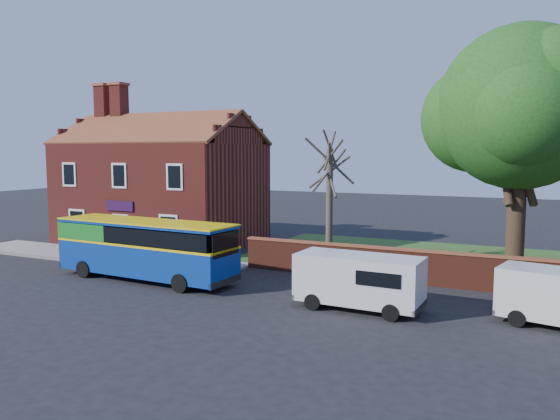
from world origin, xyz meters
The scene contains 10 objects.
ground centered at (0.00, 0.00, 0.00)m, with size 120.00×120.00×0.00m, color black.
pavement centered at (-7.00, 5.75, 0.06)m, with size 18.00×3.50×0.12m, color gray.
kerb centered at (-7.00, 4.00, 0.07)m, with size 18.00×0.15×0.14m, color slate.
grass_strip centered at (13.00, 13.00, 0.02)m, with size 26.00×12.00×0.04m, color #426B28.
shop_building centered at (-7.02, 11.50, 3.41)m, with size 12.30×8.13×10.50m.
boundary_wall centered at (13.00, 7.00, 0.81)m, with size 22.00×0.38×1.60m.
bus centered at (-1.32, 2.43, 1.59)m, with size 9.29×2.88×2.80m.
van_near centered at (9.47, 2.01, 1.17)m, with size 4.81×2.13×2.08m.
large_tree centered at (14.65, 10.96, 7.82)m, with size 9.79×7.75×11.94m.
bare_tree centered at (5.71, 8.88, 3.46)m, with size 2.53×3.01×6.74m.
Camera 1 is at (15.44, -17.63, 5.95)m, focal length 35.00 mm.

